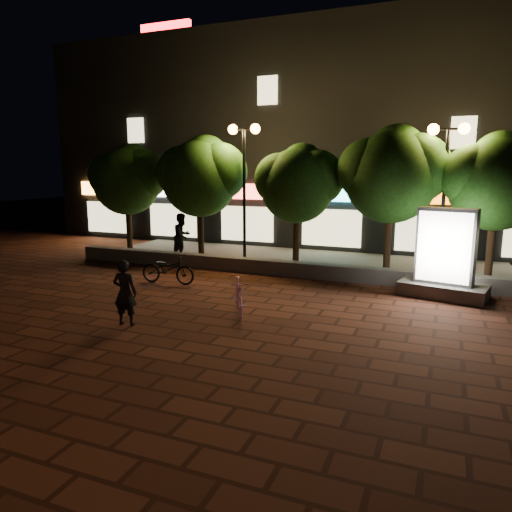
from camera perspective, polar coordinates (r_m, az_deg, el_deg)
The scene contains 16 objects.
ground at distance 13.08m, azimuth -4.43°, elevation -5.79°, with size 80.00×80.00×0.00m, color brown.
retaining_wall at distance 16.58m, azimuth 1.72°, elevation -1.34°, with size 16.00×0.45×0.50m, color slate.
sidewalk at distance 18.94m, azimuth 4.35°, elevation -0.50°, with size 16.00×5.00×0.08m, color slate.
building_block at distance 24.88m, azimuth 9.21°, elevation 13.53°, with size 28.00×8.12×11.30m.
tree_far_left at distance 20.89m, azimuth -15.16°, elevation 9.19°, with size 3.36×2.80×4.63m.
tree_left at distance 18.99m, azimuth -6.59°, elevation 9.83°, with size 3.60×3.00×4.89m.
tree_mid at distance 17.44m, azimuth 5.19°, elevation 9.04°, with size 3.24×2.70×4.50m.
tree_right at distance 16.77m, azimuth 16.24°, elevation 9.80°, with size 3.72×3.10×5.07m.
tree_far_right at distance 16.74m, azimuth 27.26°, elevation 8.37°, with size 3.48×2.90×4.76m.
street_lamp_left at distance 17.90m, azimuth -1.44°, elevation 11.72°, with size 1.26×0.36×5.18m.
street_lamp_right at distance 16.41m, azimuth 22.01°, elevation 10.59°, with size 1.26×0.36×4.98m.
ad_kiosk at distance 14.57m, azimuth 21.86°, elevation -0.62°, with size 2.58×1.65×2.58m.
scooter_pink at distance 12.08m, azimuth -2.10°, elevation -4.90°, with size 0.43×1.53×0.92m, color #E28BC5.
rider at distance 11.56m, azimuth -15.56°, elevation -4.28°, with size 0.58×0.38×1.59m, color black.
scooter_parked at distance 15.44m, azimuth -10.60°, elevation -1.54°, with size 0.64×1.83×0.96m, color black.
pedestrian at distance 19.10m, azimuth -8.90°, elevation 2.40°, with size 0.89×0.69×1.83m, color black.
Camera 1 is at (5.63, -11.21, 3.70)m, focal length 33.11 mm.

